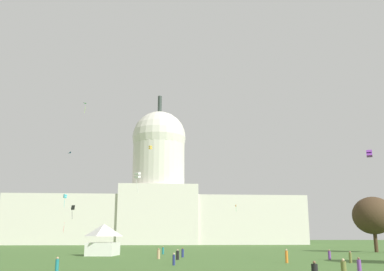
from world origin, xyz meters
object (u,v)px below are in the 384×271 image
person_olive_lawn_far_right (344,269)px  kite_red_low (63,224)px  person_tan_back_center (159,254)px  person_olive_edge_west (350,258)px  person_purple_front_right (359,266)px  kite_orange_low (236,206)px  kite_violet_low (369,154)px  kite_gold_high (150,147)px  kite_black_low (73,209)px  person_navy_mid_left (183,253)px  person_teal_lawn_far_left (163,251)px  tree_east_far (373,216)px  kite_blue_low (68,155)px  capitol_building (158,202)px  event_tent (103,239)px  person_orange_back_right (287,256)px  kite_cyan_low (65,196)px  person_navy_edge_east (174,259)px  kite_white_low (138,176)px  person_purple_mid_right (329,255)px  person_teal_front_center (57,266)px  person_black_mid_center (178,255)px  kite_green_high (86,105)px

person_olive_lawn_far_right → kite_red_low: bearing=161.5°
person_tan_back_center → person_olive_edge_west: 28.18m
person_purple_front_right → kite_orange_low: size_ratio=0.60×
person_tan_back_center → kite_violet_low: 34.63m
kite_gold_high → kite_black_low: bearing=41.6°
person_navy_mid_left → kite_violet_low: bearing=140.8°
person_teal_lawn_far_left → person_olive_edge_west: person_teal_lawn_far_left is taller
kite_violet_low → person_navy_mid_left: bearing=171.1°
tree_east_far → person_olive_edge_west: (-23.47, -38.37, -7.36)m
kite_blue_low → kite_orange_low: kite_blue_low is taller
capitol_building → person_olive_lawn_far_right: size_ratio=80.81×
person_purple_front_right → person_tan_back_center: 33.98m
event_tent → person_navy_mid_left: event_tent is taller
capitol_building → kite_gold_high: size_ratio=87.55×
person_orange_back_right → kite_cyan_low: bearing=-87.3°
person_navy_edge_east → kite_white_low: kite_white_low is taller
tree_east_far → person_purple_mid_right: bearing=-127.4°
kite_violet_low → person_teal_front_center: bearing=-134.2°
tree_east_far → event_tent: bearing=-167.9°
kite_violet_low → kite_orange_low: size_ratio=0.43×
person_navy_mid_left → person_purple_mid_right: bearing=154.3°
person_olive_lawn_far_right → kite_black_low: size_ratio=0.46×
event_tent → kite_blue_low: kite_blue_low is taller
event_tent → person_navy_edge_east: 30.89m
capitol_building → kite_red_low: bearing=-141.5°
person_olive_edge_west → person_teal_lawn_far_left: bearing=161.9°
kite_white_low → kite_black_low: bearing=-29.8°
person_olive_lawn_far_right → person_navy_mid_left: bearing=157.2°
capitol_building → person_purple_front_right: (18.31, -152.19, -17.65)m
person_purple_mid_right → kite_black_low: 65.82m
person_purple_front_right → kite_violet_low: bearing=-129.8°
kite_violet_low → kite_orange_low: bearing=117.3°
person_purple_mid_right → person_navy_mid_left: 23.56m
kite_orange_low → person_navy_mid_left: bearing=9.5°
event_tent → person_black_mid_center: (12.91, -15.83, -2.23)m
person_purple_front_right → kite_cyan_low: bearing=-69.8°
person_navy_edge_east → person_navy_mid_left: bearing=-30.7°
person_teal_lawn_far_left → person_black_mid_center: 21.14m
person_orange_back_right → person_olive_lawn_far_right: bearing=58.9°
kite_green_high → kite_blue_low: 89.64m
person_teal_front_center → kite_black_low: (-11.09, 67.00, 9.49)m
kite_red_low → kite_orange_low: 64.32m
capitol_building → kite_cyan_low: (-28.84, -57.88, -2.94)m
kite_black_low → kite_cyan_low: (-7.13, 25.04, 5.20)m
kite_white_low → kite_black_low: kite_white_low is taller
person_black_mid_center → person_purple_mid_right: bearing=95.8°
person_orange_back_right → person_navy_mid_left: bearing=-80.1°
person_navy_edge_east → person_olive_edge_west: person_olive_edge_west is taller
kite_blue_low → person_olive_lawn_far_right: bearing=26.9°
person_purple_front_right → person_teal_lawn_far_left: bearing=-75.4°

